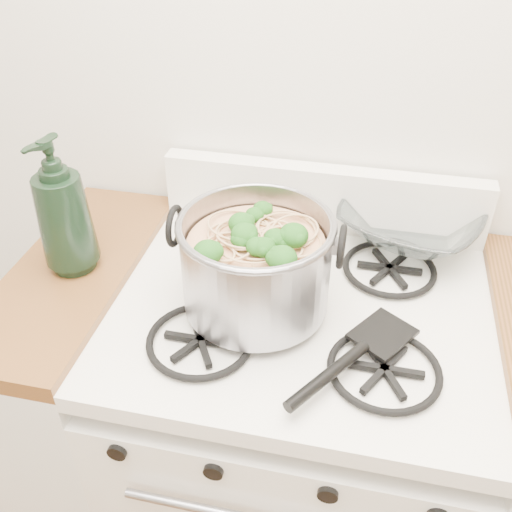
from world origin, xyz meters
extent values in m
plane|color=silver|center=(0.00, 1.60, 1.35)|extent=(3.60, 0.00, 3.60)
cube|color=white|center=(0.00, 1.27, 0.41)|extent=(0.76, 0.65, 0.81)
cube|color=white|center=(0.00, 1.27, 0.88)|extent=(0.76, 0.65, 0.04)
cube|color=black|center=(0.00, 1.27, 0.91)|extent=(0.60, 0.56, 0.02)
cylinder|color=black|center=(-0.28, 0.95, 0.78)|extent=(0.04, 0.03, 0.04)
cylinder|color=black|center=(-0.10, 0.95, 0.78)|extent=(0.04, 0.03, 0.04)
cylinder|color=black|center=(0.10, 0.95, 0.78)|extent=(0.04, 0.03, 0.04)
cylinder|color=black|center=(0.28, 0.95, 0.78)|extent=(0.04, 0.03, 0.04)
cube|color=silver|center=(-0.51, 1.27, 0.44)|extent=(0.25, 0.65, 0.88)
cube|color=#503213|center=(-0.51, 1.27, 0.90)|extent=(0.25, 0.65, 0.04)
cylinder|color=gray|center=(-0.09, 1.23, 1.02)|extent=(0.28, 0.28, 0.19)
torus|color=gray|center=(-0.09, 1.23, 1.11)|extent=(0.29, 0.29, 0.01)
torus|color=black|center=(-0.24, 1.23, 1.08)|extent=(0.01, 0.08, 0.08)
torus|color=black|center=(0.07, 1.23, 1.08)|extent=(0.01, 0.08, 0.08)
cylinder|color=tan|center=(-0.09, 1.23, 1.00)|extent=(0.26, 0.26, 0.15)
sphere|color=#1E5416|center=(-0.09, 1.23, 1.09)|extent=(0.04, 0.04, 0.04)
sphere|color=#1E5416|center=(-0.09, 1.23, 1.09)|extent=(0.04, 0.04, 0.04)
sphere|color=#1E5416|center=(-0.09, 1.23, 1.09)|extent=(0.04, 0.04, 0.04)
sphere|color=#1E5416|center=(-0.09, 1.23, 1.09)|extent=(0.04, 0.04, 0.04)
sphere|color=#1E5416|center=(-0.09, 1.23, 1.09)|extent=(0.04, 0.04, 0.04)
sphere|color=#1E5416|center=(-0.09, 1.23, 1.09)|extent=(0.04, 0.04, 0.04)
sphere|color=#1E5416|center=(-0.09, 1.23, 1.09)|extent=(0.04, 0.04, 0.04)
sphere|color=#1E5416|center=(-0.09, 1.23, 1.09)|extent=(0.04, 0.04, 0.04)
sphere|color=#1E5416|center=(-0.09, 1.23, 1.09)|extent=(0.04, 0.04, 0.04)
sphere|color=#1E5416|center=(-0.09, 1.23, 1.09)|extent=(0.04, 0.04, 0.04)
sphere|color=#1E5416|center=(-0.09, 1.23, 1.09)|extent=(0.04, 0.04, 0.04)
sphere|color=#1E5416|center=(-0.09, 1.23, 1.09)|extent=(0.04, 0.04, 0.04)
sphere|color=#1E5416|center=(-0.09, 1.23, 1.09)|extent=(0.04, 0.04, 0.04)
imported|color=white|center=(0.21, 1.54, 0.94)|extent=(0.16, 0.16, 0.03)
imported|color=black|center=(-0.50, 1.27, 1.07)|extent=(0.14, 0.14, 0.30)
camera|label=1|loc=(0.10, 0.39, 1.67)|focal=40.00mm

